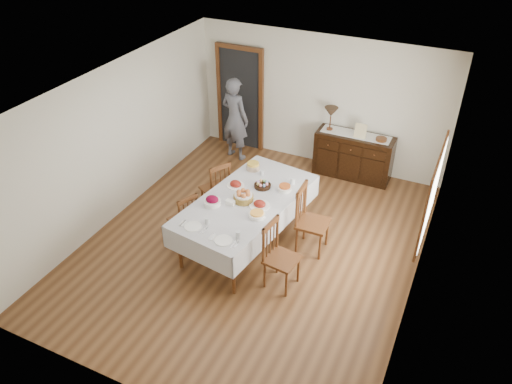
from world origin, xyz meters
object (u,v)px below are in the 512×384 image
at_px(chair_left_far, 217,187).
at_px(sideboard, 353,156).
at_px(table_lamp, 331,113).
at_px(chair_right_far, 310,219).
at_px(chair_left_near, 185,218).
at_px(dining_table, 246,204).
at_px(chair_right_near, 279,255).
at_px(person, 235,116).

xyz_separation_m(chair_left_far, sideboard, (1.79, 2.18, -0.07)).
bearing_deg(table_lamp, sideboard, -1.27).
bearing_deg(chair_right_far, chair_left_near, 108.94).
bearing_deg(sideboard, chair_left_far, -129.43).
height_order(dining_table, sideboard, sideboard).
bearing_deg(table_lamp, chair_right_near, -83.43).
relative_size(chair_right_near, person, 0.58).
xyz_separation_m(chair_right_far, sideboard, (0.01, 2.43, -0.13)).
bearing_deg(dining_table, chair_left_near, -147.69).
bearing_deg(chair_right_near, chair_left_near, 88.97).
distance_m(dining_table, chair_right_near, 1.07).
distance_m(sideboard, table_lamp, 0.95).
distance_m(dining_table, table_lamp, 2.81).
xyz_separation_m(chair_left_near, table_lamp, (1.33, 3.13, 0.77)).
bearing_deg(dining_table, person, 129.09).
relative_size(chair_left_far, person, 0.55).
bearing_deg(chair_left_far, table_lamp, 178.84).
bearing_deg(chair_left_near, person, -146.32).
xyz_separation_m(chair_right_far, person, (-2.39, 2.15, 0.35)).
bearing_deg(sideboard, chair_left_near, -120.70).
relative_size(chair_left_far, sideboard, 0.69).
height_order(chair_left_far, sideboard, chair_left_far).
height_order(chair_right_far, person, person).
bearing_deg(chair_right_far, dining_table, 105.48).
height_order(chair_right_near, sideboard, chair_right_near).
bearing_deg(chair_left_far, chair_right_near, 83.45).
bearing_deg(dining_table, table_lamp, 89.38).
height_order(chair_left_near, table_lamp, table_lamp).
bearing_deg(chair_left_far, person, -133.19).
xyz_separation_m(chair_right_near, table_lamp, (-0.39, 3.37, 0.70)).
height_order(sideboard, person, person).
distance_m(chair_right_far, person, 3.24).
height_order(chair_right_near, person, person).
height_order(dining_table, person, person).
height_order(chair_right_far, table_lamp, table_lamp).
height_order(person, table_lamp, person).
bearing_deg(chair_left_far, sideboard, 169.53).
distance_m(dining_table, chair_right_far, 1.00).
bearing_deg(chair_right_near, dining_table, 59.19).
height_order(dining_table, chair_right_near, chair_right_near).
height_order(chair_right_near, table_lamp, table_lamp).
distance_m(chair_left_far, person, 2.04).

